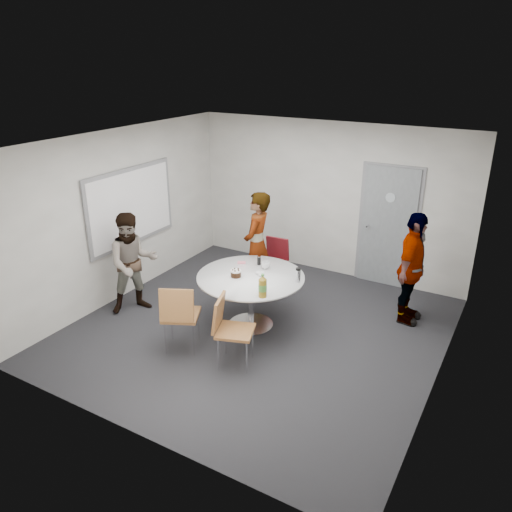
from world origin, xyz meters
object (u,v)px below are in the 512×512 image
Objects in this scene: person_left at (133,263)px; person_main at (257,245)px; chair_near_left at (179,312)px; chair_near_right at (228,324)px; door at (388,227)px; person_right at (411,269)px; chair_far at (275,258)px; table at (252,283)px; whiteboard at (131,206)px.

person_main is at bearing -7.96° from person_left.
person_left is at bearing -54.20° from person_main.
chair_near_left reaches higher than chair_near_right.
door is 1.33m from person_right.
chair_near_right reaches higher than chair_far.
chair_near_right is (0.22, -0.96, -0.12)m from table.
whiteboard is 1.20× the size of person_left.
table is 1.75× the size of chair_far.
person_right is (4.25, 1.16, -0.60)m from whiteboard.
whiteboard is at bearing 120.89° from chair_near_left.
person_right reaches higher than chair_far.
table is 1.16m from chair_near_left.
door is at bearing 144.50° from chair_near_right.
whiteboard is at bearing -76.83° from person_main.
table is at bearing 173.84° from chair_near_right.
person_left is (-3.05, -2.88, -0.24)m from door.
person_main is (-1.68, -1.49, -0.15)m from door.
door reaches higher than person_left.
table is 2.33m from person_right.
whiteboard is at bearing -147.34° from door.
chair_near_right is 1.07× the size of chair_far.
chair_near_left is (1.84, -1.20, -0.85)m from whiteboard.
chair_near_left is at bearing -77.69° from person_left.
chair_near_left is 1.11× the size of chair_far.
chair_near_right is 0.56× the size of person_right.
person_main is (-0.45, 0.94, 0.18)m from table.
whiteboard reaches higher than person_left.
whiteboard reaches higher than chair_near_left.
person_right is (2.24, -0.01, 0.31)m from chair_far.
person_right is (1.70, 2.27, 0.27)m from chair_near_right.
door is 1.25× the size of person_right.
person_right is at bearing -28.26° from person_left.
person_main reaches higher than person_right.
door reaches higher than person_right.
door reaches higher than table.
person_main is (1.88, 0.79, -0.57)m from whiteboard.
chair_far is (-0.54, 2.28, -0.04)m from chair_near_right.
door is 1.12× the size of whiteboard.
table is at bearing 100.06° from chair_far.
whiteboard is 2.91m from chair_near_right.
person_main is (-0.67, 1.90, 0.30)m from chair_near_right.
person_right reaches higher than table.
whiteboard is 1.94× the size of chair_near_left.
chair_far is (2.01, 1.17, -0.91)m from whiteboard.
chair_near_left is at bearing -101.64° from chair_near_right.
table is 0.99m from chair_near_right.
person_left is (-1.37, -1.39, -0.09)m from person_main.
door is 1.34× the size of person_left.
door is 2.25× the size of chair_near_right.
chair_near_left is 2.01m from person_main.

